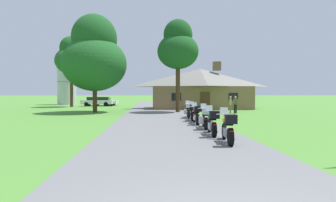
{
  "coord_description": "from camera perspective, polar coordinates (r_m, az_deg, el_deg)",
  "views": [
    {
      "loc": [
        -0.97,
        -3.08,
        1.93
      ],
      "look_at": [
        0.63,
        19.59,
        1.29
      ],
      "focal_mm": 28.81,
      "sensor_mm": 36.0,
      "label": 1
    }
  ],
  "objects": [
    {
      "name": "tree_left_near",
      "position": [
        28.61,
        -15.28,
        9.09
      ],
      "size": [
        6.46,
        6.46,
        9.92
      ],
      "color": "#422D19",
      "rests_on": "ground"
    },
    {
      "name": "motorcycle_red_fourth_in_row",
      "position": [
        16.57,
        6.01,
        -2.93
      ],
      "size": [
        0.66,
        2.08,
        1.3
      ],
      "rotation": [
        0.0,
        0.0,
        -0.02
      ],
      "color": "black",
      "rests_on": "asphalt_driveway"
    },
    {
      "name": "parked_white_suv_far_left",
      "position": [
        42.36,
        -14.67,
        -0.01
      ],
      "size": [
        4.61,
        1.94,
        1.4
      ],
      "rotation": [
        0.0,
        0.0,
        1.58
      ],
      "color": "silver",
      "rests_on": "ground"
    },
    {
      "name": "ground_plane",
      "position": [
        23.18,
        -1.63,
        -3.17
      ],
      "size": [
        500.0,
        500.0,
        0.0
      ],
      "primitive_type": "plane",
      "color": "#4C8433"
    },
    {
      "name": "metal_silo_distant",
      "position": [
        50.08,
        -20.64,
        4.23
      ],
      "size": [
        3.2,
        3.2,
        8.62
      ],
      "color": "#B2B7BC",
      "rests_on": "ground"
    },
    {
      "name": "motorcycle_green_fifth_in_row",
      "position": [
        18.65,
        5.14,
        -2.46
      ],
      "size": [
        0.85,
        2.08,
        1.3
      ],
      "rotation": [
        0.0,
        0.0,
        -0.1
      ],
      "color": "black",
      "rests_on": "asphalt_driveway"
    },
    {
      "name": "parked_white_sedan_far_left",
      "position": [
        44.0,
        -13.35,
        -0.11
      ],
      "size": [
        4.35,
        2.2,
        1.2
      ],
      "rotation": [
        0.0,
        0.0,
        1.48
      ],
      "color": "silver",
      "rests_on": "ground"
    },
    {
      "name": "tree_left_far",
      "position": [
        41.3,
        -19.79,
        8.68
      ],
      "size": [
        4.52,
        4.52,
        10.08
      ],
      "color": "#422D19",
      "rests_on": "ground"
    },
    {
      "name": "motorcycle_yellow_nearest_to_camera",
      "position": [
        10.44,
        12.55,
        -5.63
      ],
      "size": [
        0.73,
        2.08,
        1.3
      ],
      "rotation": [
        0.0,
        0.0,
        -0.12
      ],
      "color": "black",
      "rests_on": "asphalt_driveway"
    },
    {
      "name": "motorcycle_silver_farthest_in_row",
      "position": [
        20.72,
        4.33,
        -2.05
      ],
      "size": [
        0.81,
        2.08,
        1.3
      ],
      "rotation": [
        0.0,
        0.0,
        -0.08
      ],
      "color": "black",
      "rests_on": "asphalt_driveway"
    },
    {
      "name": "tree_by_lodge_front",
      "position": [
        27.56,
        2.11,
        11.35
      ],
      "size": [
        4.14,
        4.14,
        9.35
      ],
      "color": "#422D19",
      "rests_on": "ground"
    },
    {
      "name": "stone_lodge",
      "position": [
        34.44,
        6.82,
        2.72
      ],
      "size": [
        12.63,
        6.42,
        5.96
      ],
      "color": "brown",
      "rests_on": "ground"
    },
    {
      "name": "bystander_tan_shirt_near_lodge",
      "position": [
        26.53,
        13.07,
        -0.59
      ],
      "size": [
        0.32,
        0.53,
        1.67
      ],
      "rotation": [
        0.0,
        0.0,
        4.41
      ],
      "color": "#75664C",
      "rests_on": "ground"
    },
    {
      "name": "asphalt_driveway",
      "position": [
        21.18,
        -1.4,
        -3.53
      ],
      "size": [
        6.4,
        80.0,
        0.06
      ],
      "primitive_type": "cube",
      "color": "slate",
      "rests_on": "ground"
    },
    {
      "name": "motorcycle_green_second_in_row",
      "position": [
        12.27,
        9.31,
        -4.53
      ],
      "size": [
        0.66,
        2.08,
        1.3
      ],
      "rotation": [
        0.0,
        0.0,
        -0.08
      ],
      "color": "black",
      "rests_on": "asphalt_driveway"
    },
    {
      "name": "motorcycle_silver_third_in_row",
      "position": [
        14.46,
        7.86,
        -3.64
      ],
      "size": [
        0.87,
        2.08,
        1.3
      ],
      "rotation": [
        0.0,
        0.0,
        -0.12
      ],
      "color": "black",
      "rests_on": "asphalt_driveway"
    },
    {
      "name": "bystander_olive_shirt_beside_signpost",
      "position": [
        26.91,
        14.07,
        -0.57
      ],
      "size": [
        0.39,
        0.46,
        1.67
      ],
      "rotation": [
        0.0,
        0.0,
        2.2
      ],
      "color": "black",
      "rests_on": "ground"
    }
  ]
}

